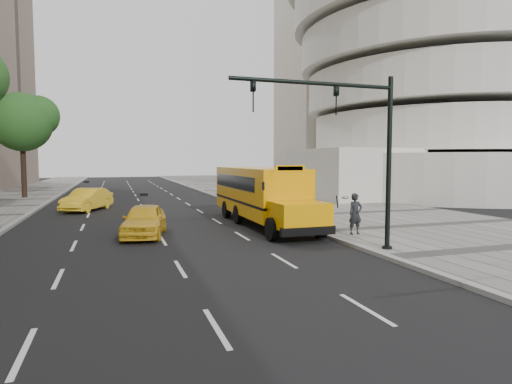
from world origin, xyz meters
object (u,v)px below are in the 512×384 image
object	(u,v)px
taxi_near	(144,220)
pedestrian	(355,214)
school_bus	(260,191)
tree_c	(23,122)
traffic_signal	(355,141)
taxi_far	(87,200)

from	to	relation	value
taxi_near	pedestrian	xyz separation A→B (m)	(8.81, -3.29, 0.33)
school_bus	taxi_near	xyz separation A→B (m)	(-6.17, -2.02, -1.04)
tree_c	traffic_signal	xyz separation A→B (m)	(15.59, -28.99, -2.72)
taxi_far	pedestrian	bearing A→B (deg)	-26.36
tree_c	school_bus	size ratio (longest dim) A/B	0.81
tree_c	school_bus	distance (m)	25.91
pedestrian	tree_c	bearing A→B (deg)	121.26
tree_c	taxi_far	bearing A→B (deg)	-63.17
pedestrian	traffic_signal	distance (m)	4.75
taxi_near	taxi_far	bearing A→B (deg)	116.13
taxi_near	taxi_far	distance (m)	11.72
taxi_near	traffic_signal	xyz separation A→B (m)	(6.86, -6.38, 3.36)
taxi_far	pedestrian	size ratio (longest dim) A/B	2.53
tree_c	taxi_far	world-z (taller)	tree_c
school_bus	traffic_signal	world-z (taller)	traffic_signal
school_bus	taxi_far	xyz separation A→B (m)	(-9.19, 9.30, -1.01)
tree_c	pedestrian	distance (m)	31.81
traffic_signal	school_bus	bearing A→B (deg)	94.70
school_bus	traffic_signal	distance (m)	8.75
school_bus	taxi_far	bearing A→B (deg)	134.68
school_bus	traffic_signal	size ratio (longest dim) A/B	1.81
tree_c	taxi_far	distance (m)	14.02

